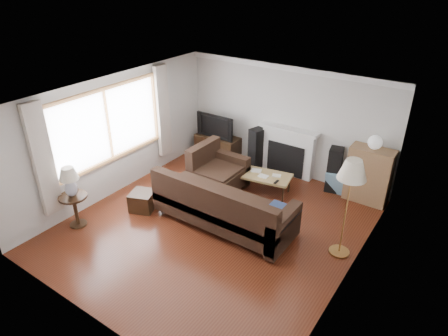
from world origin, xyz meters
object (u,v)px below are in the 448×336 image
Objects in this scene: tv_stand at (218,146)px; sectional_sofa at (224,204)px; floor_lamp at (346,209)px; side_table at (76,210)px; bookshelf at (369,175)px; coffee_table at (265,184)px.

sectional_sofa is at bearing -52.31° from tv_stand.
floor_lamp is 2.76× the size of side_table.
tv_stand is 0.95× the size of bookshelf.
coffee_table is 1.69× the size of side_table.
coffee_table is (-1.88, -0.92, -0.38)m from bookshelf.
tv_stand is 0.39× the size of sectional_sofa.
bookshelf is at bearing 43.45° from side_table.
bookshelf is (3.73, 0.05, 0.31)m from tv_stand.
coffee_table is at bearing 88.31° from sectional_sofa.
coffee_table is at bearing -153.96° from bookshelf.
side_table reaches higher than coffee_table.
bookshelf reaches higher than tv_stand.
tv_stand is at bearing 127.69° from sectional_sofa.
coffee_table is 2.39m from floor_lamp.
side_table is (-4.36, -2.03, -0.57)m from floor_lamp.
side_table is (-0.46, -3.92, 0.04)m from tv_stand.
side_table reaches higher than tv_stand.
floor_lamp is at bearing -25.83° from tv_stand.
sectional_sofa is 2.18m from floor_lamp.
tv_stand is at bearing 83.32° from side_table.
side_table is (-2.31, -3.05, 0.11)m from coffee_table.
bookshelf is at bearing 95.05° from floor_lamp.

